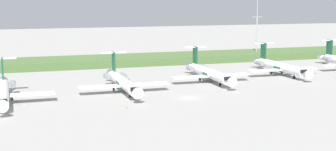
% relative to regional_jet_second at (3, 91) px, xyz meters
% --- Properties ---
extents(ground_plane, '(500.00, 500.00, 0.00)m').
position_rel_regional_jet_second_xyz_m(ground_plane, '(41.79, 21.22, -2.54)').
color(ground_plane, '#9E9B96').
extents(grass_berm, '(320.00, 20.00, 2.60)m').
position_rel_regional_jet_second_xyz_m(grass_berm, '(41.79, 54.70, -1.24)').
color(grass_berm, '#4C6B38').
rests_on(grass_berm, ground).
extents(regional_jet_second, '(22.81, 31.00, 9.00)m').
position_rel_regional_jet_second_xyz_m(regional_jet_second, '(0.00, 0.00, 0.00)').
color(regional_jet_second, white).
rests_on(regional_jet_second, ground).
extents(regional_jet_third, '(22.81, 31.00, 9.00)m').
position_rel_regional_jet_second_xyz_m(regional_jet_third, '(28.67, 4.27, 0.00)').
color(regional_jet_third, white).
rests_on(regional_jet_third, ground).
extents(regional_jet_fourth, '(22.81, 31.00, 9.00)m').
position_rel_regional_jet_second_xyz_m(regional_jet_fourth, '(55.20, 11.13, 0.00)').
color(regional_jet_fourth, white).
rests_on(regional_jet_fourth, ground).
extents(regional_jet_fifth, '(22.81, 31.00, 9.00)m').
position_rel_regional_jet_second_xyz_m(regional_jet_fifth, '(80.99, 15.58, 0.00)').
color(regional_jet_fifth, white).
rests_on(regional_jet_fifth, ground).
extents(antenna_mast, '(4.40, 0.50, 24.71)m').
position_rel_regional_jet_second_xyz_m(antenna_mast, '(94.56, 55.85, 7.69)').
color(antenna_mast, '#B2B2B7').
rests_on(antenna_mast, ground).
extents(safety_cone_front_marker, '(0.44, 0.44, 0.55)m').
position_rel_regional_jet_second_xyz_m(safety_cone_front_marker, '(25.46, -14.71, -2.26)').
color(safety_cone_front_marker, orange).
rests_on(safety_cone_front_marker, ground).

